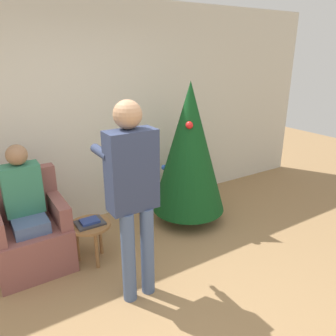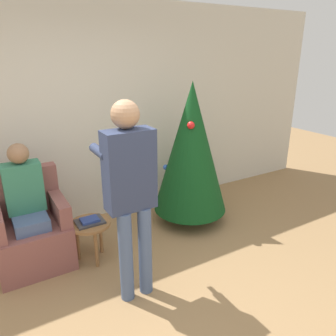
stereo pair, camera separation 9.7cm
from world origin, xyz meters
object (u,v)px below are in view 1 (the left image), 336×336
Objects in this scene: armchair at (30,234)px; person_seated at (26,203)px; christmas_tree at (189,148)px; person_standing at (133,186)px; side_stool at (90,229)px.

person_seated reaches higher than armchair.
christmas_tree is 2.02m from armchair.
armchair is at bearing 177.33° from christmas_tree.
person_standing reaches higher than side_stool.
christmas_tree is 1.48m from person_standing.
christmas_tree is at bearing 8.00° from side_stool.
side_stool is (0.54, -0.26, -0.33)m from person_seated.
armchair is (-1.91, 0.09, -0.63)m from christmas_tree.
christmas_tree reaches higher than person_standing.
person_standing is at bearing -144.32° from christmas_tree.
person_standing is 0.97m from side_stool.
person_seated is (-1.91, 0.06, -0.27)m from christmas_tree.
armchair is at bearing 152.17° from side_stool.
christmas_tree is 1.93m from person_seated.
side_stool is at bearing -172.00° from christmas_tree.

